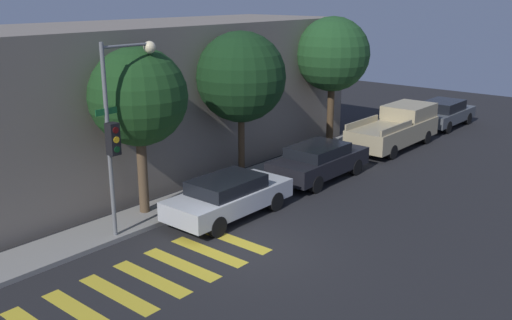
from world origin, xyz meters
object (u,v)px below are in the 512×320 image
(traffic_light_pole, at_px, (120,117))
(tree_midblock, at_px, (241,77))
(sedan_far_end, at_px, (443,113))
(tree_near_corner, at_px, (138,97))
(sedan_middle, at_px, (319,161))
(sedan_near_corner, at_px, (229,196))
(tree_far_end, at_px, (333,55))
(pickup_truck, at_px, (397,127))

(traffic_light_pole, distance_m, tree_midblock, 6.14)
(sedan_far_end, bearing_deg, traffic_light_pole, 176.34)
(tree_near_corner, height_order, tree_midblock, tree_midblock)
(sedan_middle, relative_size, tree_midblock, 0.79)
(sedan_middle, xyz_separation_m, tree_near_corner, (-6.71, 2.16, 3.11))
(tree_near_corner, bearing_deg, sedan_middle, -17.85)
(sedan_near_corner, bearing_deg, sedan_middle, -0.00)
(sedan_middle, height_order, tree_far_end, tree_far_end)
(tree_near_corner, bearing_deg, tree_midblock, -0.00)
(traffic_light_pole, height_order, sedan_near_corner, traffic_light_pole)
(sedan_middle, relative_size, tree_far_end, 0.75)
(sedan_near_corner, relative_size, sedan_far_end, 0.99)
(sedan_near_corner, relative_size, tree_near_corner, 0.82)
(tree_far_end, bearing_deg, sedan_middle, -152.03)
(sedan_middle, distance_m, tree_midblock, 4.36)
(traffic_light_pole, height_order, pickup_truck, traffic_light_pole)
(traffic_light_pole, xyz_separation_m, tree_far_end, (12.15, 0.89, 0.69))
(sedan_middle, bearing_deg, tree_far_end, 27.97)
(pickup_truck, height_order, tree_midblock, tree_midblock)
(sedan_near_corner, relative_size, tree_far_end, 0.75)
(sedan_far_end, relative_size, tree_near_corner, 0.83)
(pickup_truck, distance_m, tree_near_corner, 13.59)
(sedan_middle, xyz_separation_m, tree_midblock, (-2.01, 2.16, 3.21))
(sedan_far_end, bearing_deg, sedan_near_corner, 180.00)
(sedan_near_corner, bearing_deg, tree_near_corner, 127.30)
(sedan_middle, height_order, sedan_far_end, sedan_far_end)
(sedan_near_corner, height_order, sedan_middle, sedan_middle)
(traffic_light_pole, distance_m, sedan_near_corner, 4.35)
(pickup_truck, bearing_deg, sedan_near_corner, 180.00)
(pickup_truck, bearing_deg, tree_far_end, 136.89)
(sedan_far_end, distance_m, tree_midblock, 14.33)
(tree_near_corner, xyz_separation_m, tree_midblock, (4.70, -0.00, 0.10))
(tree_midblock, bearing_deg, sedan_near_corner, -144.70)
(sedan_middle, distance_m, tree_far_end, 5.81)
(sedan_near_corner, xyz_separation_m, tree_far_end, (9.14, 2.16, 3.57))
(sedan_middle, bearing_deg, tree_midblock, 132.94)
(sedan_near_corner, height_order, tree_far_end, tree_far_end)
(sedan_middle, xyz_separation_m, sedan_far_end, (11.78, 0.00, 0.00))
(tree_near_corner, relative_size, tree_far_end, 0.91)
(traffic_light_pole, relative_size, tree_near_corner, 1.05)
(sedan_near_corner, height_order, tree_near_corner, tree_near_corner)
(tree_far_end, bearing_deg, traffic_light_pole, -175.81)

